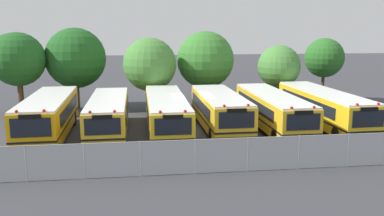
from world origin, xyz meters
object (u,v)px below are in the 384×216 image
(tree_1, at_px, (76,58))
(tree_5, at_px, (325,58))
(tree_0, at_px, (16,58))
(tree_3, at_px, (206,60))
(school_bus_4, at_px, (272,109))
(tree_2, at_px, (150,63))
(tree_4, at_px, (280,66))
(school_bus_5, at_px, (323,107))
(school_bus_2, at_px, (166,112))
(school_bus_3, at_px, (220,110))
(traffic_cone, at_px, (63,163))
(school_bus_1, at_px, (108,114))
(school_bus_0, at_px, (49,115))

(tree_1, relative_size, tree_5, 1.16)
(tree_0, height_order, tree_3, tree_3)
(school_bus_4, distance_m, tree_2, 11.35)
(tree_2, bearing_deg, tree_4, -0.20)
(school_bus_5, bearing_deg, school_bus_2, -1.08)
(school_bus_5, relative_size, tree_1, 1.61)
(school_bus_3, relative_size, tree_3, 1.43)
(school_bus_2, xyz_separation_m, tree_4, (10.37, 7.39, 2.25))
(school_bus_3, distance_m, tree_3, 9.19)
(school_bus_2, bearing_deg, traffic_cone, 48.95)
(school_bus_1, height_order, school_bus_2, school_bus_2)
(tree_0, relative_size, tree_2, 1.07)
(tree_4, bearing_deg, tree_5, 22.14)
(tree_1, distance_m, tree_2, 6.38)
(school_bus_1, relative_size, tree_0, 1.49)
(school_bus_5, distance_m, tree_0, 23.85)
(tree_2, bearing_deg, traffic_cone, -109.23)
(school_bus_4, bearing_deg, traffic_cone, 26.21)
(school_bus_3, distance_m, school_bus_5, 7.41)
(school_bus_0, xyz_separation_m, school_bus_5, (18.57, 0.36, -0.03))
(tree_1, relative_size, tree_3, 1.04)
(tree_1, height_order, tree_5, tree_1)
(tree_3, bearing_deg, school_bus_5, -51.85)
(school_bus_1, height_order, tree_1, tree_1)
(school_bus_1, distance_m, tree_2, 8.52)
(tree_2, relative_size, tree_4, 1.12)
(tree_2, bearing_deg, school_bus_5, -31.74)
(school_bus_5, relative_size, traffic_cone, 21.30)
(school_bus_3, bearing_deg, tree_0, -26.68)
(school_bus_5, bearing_deg, tree_4, -86.01)
(school_bus_0, distance_m, tree_3, 15.06)
(school_bus_1, xyz_separation_m, traffic_cone, (-1.87, -6.37, -1.07))
(tree_1, bearing_deg, tree_2, -15.71)
(school_bus_5, bearing_deg, school_bus_4, 0.74)
(school_bus_2, bearing_deg, school_bus_5, -179.43)
(school_bus_0, height_order, traffic_cone, school_bus_0)
(tree_5, bearing_deg, tree_4, -157.86)
(school_bus_1, distance_m, school_bus_3, 7.44)
(tree_1, bearing_deg, school_bus_3, -40.41)
(tree_0, xyz_separation_m, tree_5, (26.84, 1.92, -0.42))
(school_bus_5, height_order, tree_4, tree_4)
(school_bus_3, xyz_separation_m, tree_0, (-15.02, 7.42, 3.16))
(tree_3, distance_m, tree_5, 11.35)
(school_bus_3, height_order, tree_2, tree_2)
(tree_4, bearing_deg, tree_3, 166.37)
(tree_4, distance_m, traffic_cone, 21.44)
(school_bus_4, bearing_deg, school_bus_5, -177.85)
(tree_0, relative_size, tree_1, 0.95)
(school_bus_1, height_order, traffic_cone, school_bus_1)
(school_bus_3, distance_m, tree_5, 15.31)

